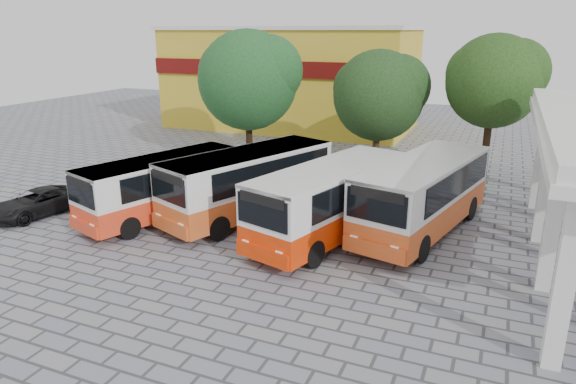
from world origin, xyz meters
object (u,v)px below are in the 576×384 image
at_px(bus_far_left, 163,184).
at_px(bus_far_right, 423,192).
at_px(parked_car, 38,202).
at_px(bus_centre_right, 331,197).
at_px(bus_centre_left, 249,180).

relative_size(bus_far_left, bus_far_right, 0.90).
relative_size(bus_far_right, parked_car, 2.13).
xyz_separation_m(bus_centre_right, parked_car, (-13.02, -2.59, -1.12)).
bearing_deg(bus_far_left, parked_car, -141.84).
relative_size(bus_centre_right, parked_car, 2.08).
height_order(bus_centre_left, parked_car, bus_centre_left).
relative_size(bus_centre_left, bus_centre_right, 1.02).
bearing_deg(bus_far_left, bus_far_right, 32.44).
distance_m(bus_centre_right, parked_car, 13.32).
height_order(bus_far_left, bus_centre_left, bus_centre_left).
bearing_deg(bus_centre_left, bus_far_right, 29.86).
xyz_separation_m(bus_far_left, parked_car, (-5.49, -1.94, -0.99)).
distance_m(bus_centre_left, parked_car, 9.66).
height_order(bus_far_left, bus_far_right, bus_far_right).
bearing_deg(bus_far_right, bus_centre_left, -157.79).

